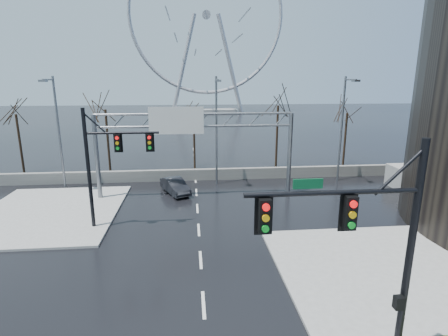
{
  "coord_description": "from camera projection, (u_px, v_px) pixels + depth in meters",
  "views": [
    {
      "loc": [
        -0.4,
        -13.52,
        9.65
      ],
      "look_at": [
        1.76,
        8.78,
        4.0
      ],
      "focal_mm": 28.0,
      "sensor_mm": 36.0,
      "label": 1
    }
  ],
  "objects": [
    {
      "name": "ground",
      "position": [
        204.0,
        305.0,
        15.45
      ],
      "size": [
        260.0,
        260.0,
        0.0
      ],
      "primitive_type": "plane",
      "color": "black",
      "rests_on": "ground"
    },
    {
      "name": "sidewalk_right_ext",
      "position": [
        393.0,
        268.0,
        18.3
      ],
      "size": [
        12.0,
        10.0,
        0.15
      ],
      "primitive_type": "cube",
      "color": "gray",
      "rests_on": "ground"
    },
    {
      "name": "sidewalk_far",
      "position": [
        49.0,
        213.0,
        25.98
      ],
      "size": [
        10.0,
        12.0,
        0.15
      ],
      "primitive_type": "cube",
      "color": "gray",
      "rests_on": "ground"
    },
    {
      "name": "barrier_wall",
      "position": [
        195.0,
        175.0,
        34.62
      ],
      "size": [
        52.0,
        0.5,
        1.1
      ],
      "primitive_type": "cube",
      "color": "slate",
      "rests_on": "ground"
    },
    {
      "name": "signal_mast_near",
      "position": [
        372.0,
        239.0,
        10.84
      ],
      "size": [
        5.52,
        0.41,
        8.0
      ],
      "color": "black",
      "rests_on": "ground"
    },
    {
      "name": "signal_mast_far",
      "position": [
        105.0,
        158.0,
        22.36
      ],
      "size": [
        4.72,
        0.41,
        8.0
      ],
      "color": "black",
      "rests_on": "ground"
    },
    {
      "name": "sign_gantry",
      "position": [
        191.0,
        136.0,
        28.58
      ],
      "size": [
        16.36,
        0.4,
        7.6
      ],
      "color": "slate",
      "rests_on": "ground"
    },
    {
      "name": "streetlight_left",
      "position": [
        57.0,
        125.0,
        30.41
      ],
      "size": [
        0.5,
        2.55,
        10.0
      ],
      "color": "slate",
      "rests_on": "ground"
    },
    {
      "name": "streetlight_mid",
      "position": [
        217.0,
        123.0,
        31.72
      ],
      "size": [
        0.5,
        2.55,
        10.0
      ],
      "color": "slate",
      "rests_on": "ground"
    },
    {
      "name": "streetlight_right",
      "position": [
        344.0,
        121.0,
        32.85
      ],
      "size": [
        0.5,
        2.55,
        10.0
      ],
      "color": "slate",
      "rests_on": "ground"
    },
    {
      "name": "tree_far_left",
      "position": [
        17.0,
        121.0,
        35.56
      ],
      "size": [
        3.5,
        3.5,
        7.0
      ],
      "color": "black",
      "rests_on": "ground"
    },
    {
      "name": "tree_left",
      "position": [
        106.0,
        117.0,
        35.82
      ],
      "size": [
        3.75,
        3.75,
        7.5
      ],
      "color": "black",
      "rests_on": "ground"
    },
    {
      "name": "tree_center",
      "position": [
        194.0,
        123.0,
        37.83
      ],
      "size": [
        3.25,
        3.25,
        6.5
      ],
      "color": "black",
      "rests_on": "ground"
    },
    {
      "name": "tree_right",
      "position": [
        278.0,
        113.0,
        37.45
      ],
      "size": [
        3.9,
        3.9,
        7.8
      ],
      "color": "black",
      "rests_on": "ground"
    },
    {
      "name": "tree_far_right",
      "position": [
        347.0,
        119.0,
        38.88
      ],
      "size": [
        3.4,
        3.4,
        6.8
      ],
      "color": "black",
      "rests_on": "ground"
    },
    {
      "name": "ferris_wheel",
      "position": [
        206.0,
        22.0,
        101.21
      ],
      "size": [
        45.0,
        6.0,
        50.91
      ],
      "color": "gray",
      "rests_on": "ground"
    },
    {
      "name": "car",
      "position": [
        175.0,
        186.0,
        30.51
      ],
      "size": [
        2.94,
        4.29,
        1.34
      ],
      "primitive_type": "imported",
      "rotation": [
        0.0,
        0.0,
        0.42
      ],
      "color": "black",
      "rests_on": "ground"
    }
  ]
}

